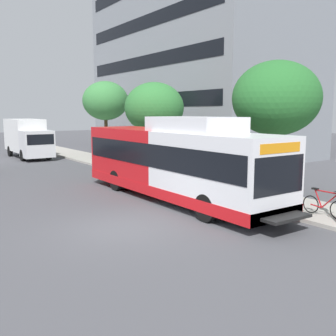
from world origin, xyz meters
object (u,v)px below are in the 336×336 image
(street_tree_near_stop, at_px, (276,99))
(street_tree_mid_block, at_px, (154,108))
(box_truck_background, at_px, (27,137))
(bicycle_parked, at_px, (324,205))
(street_tree_far_block, at_px, (105,101))
(transit_bus, at_px, (174,161))

(street_tree_near_stop, relative_size, street_tree_mid_block, 1.07)
(street_tree_near_stop, bearing_deg, box_truck_background, 102.94)
(bicycle_parked, distance_m, street_tree_mid_block, 14.02)
(bicycle_parked, xyz_separation_m, street_tree_mid_block, (1.51, 13.48, 3.55))
(bicycle_parked, relative_size, street_tree_far_block, 0.29)
(street_tree_far_block, bearing_deg, street_tree_mid_block, -91.40)
(bicycle_parked, relative_size, street_tree_near_stop, 0.29)
(street_tree_near_stop, bearing_deg, transit_bus, 155.76)
(street_tree_near_stop, distance_m, box_truck_background, 22.76)
(box_truck_background, bearing_deg, bicycle_parked, -82.79)
(transit_bus, xyz_separation_m, street_tree_near_stop, (4.26, -1.92, 2.74))
(box_truck_background, bearing_deg, street_tree_mid_block, -68.91)
(bicycle_parked, height_order, street_tree_near_stop, street_tree_near_stop)
(bicycle_parked, bearing_deg, street_tree_far_block, 85.40)
(transit_bus, distance_m, street_tree_mid_block, 9.02)
(bicycle_parked, bearing_deg, street_tree_near_stop, 64.99)
(bicycle_parked, relative_size, box_truck_background, 0.25)
(street_tree_far_block, bearing_deg, box_truck_background, 135.55)
(box_truck_background, bearing_deg, transit_bus, -87.72)
(street_tree_near_stop, height_order, street_tree_mid_block, street_tree_near_stop)
(transit_bus, xyz_separation_m, box_truck_background, (-0.80, 20.11, 0.04))
(box_truck_background, bearing_deg, street_tree_near_stop, -77.06)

